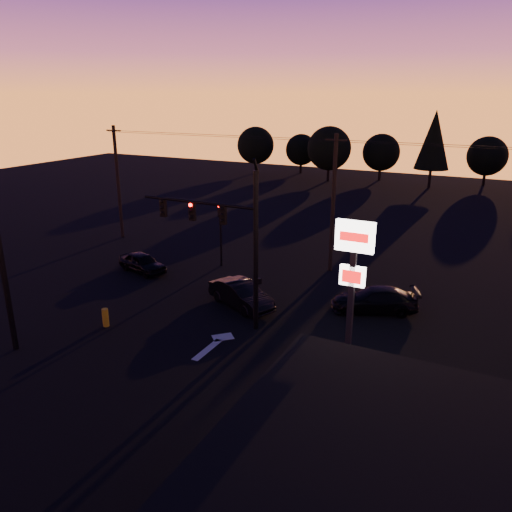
{
  "coord_description": "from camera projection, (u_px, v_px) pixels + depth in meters",
  "views": [
    {
      "loc": [
        11.91,
        -16.41,
        11.37
      ],
      "look_at": [
        1.0,
        5.0,
        3.5
      ],
      "focal_mm": 35.0,
      "sensor_mm": 36.0,
      "label": 1
    }
  ],
  "objects": [
    {
      "name": "ground",
      "position": [
        186.0,
        357.0,
        22.57
      ],
      "size": [
        120.0,
        120.0,
        0.0
      ],
      "primitive_type": "plane",
      "color": "black",
      "rests_on": "ground"
    },
    {
      "name": "lane_arrow",
      "position": [
        215.0,
        343.0,
        23.77
      ],
      "size": [
        1.2,
        3.1,
        0.01
      ],
      "color": "beige",
      "rests_on": "ground"
    },
    {
      "name": "traffic_signal_mast",
      "position": [
        227.0,
        231.0,
        24.46
      ],
      "size": [
        6.79,
        0.52,
        8.58
      ],
      "color": "black",
      "rests_on": "ground"
    },
    {
      "name": "secondary_signal",
      "position": [
        220.0,
        226.0,
        33.57
      ],
      "size": [
        0.3,
        0.31,
        4.35
      ],
      "color": "black",
      "rests_on": "ground"
    },
    {
      "name": "pylon_sign",
      "position": [
        353.0,
        268.0,
        19.29
      ],
      "size": [
        1.5,
        0.28,
        6.8
      ],
      "color": "black",
      "rests_on": "ground"
    },
    {
      "name": "utility_pole_0",
      "position": [
        118.0,
        182.0,
        39.9
      ],
      "size": [
        1.4,
        0.26,
        9.0
      ],
      "color": "black",
      "rests_on": "ground"
    },
    {
      "name": "utility_pole_1",
      "position": [
        333.0,
        203.0,
        32.14
      ],
      "size": [
        1.4,
        0.26,
        9.0
      ],
      "color": "black",
      "rests_on": "ground"
    },
    {
      "name": "power_wires",
      "position": [
        336.0,
        141.0,
        30.9
      ],
      "size": [
        36.0,
        1.22,
        0.07
      ],
      "color": "black",
      "rests_on": "ground"
    },
    {
      "name": "bollard",
      "position": [
        105.0,
        317.0,
        25.41
      ],
      "size": [
        0.32,
        0.32,
        0.96
      ],
      "primitive_type": "cylinder",
      "color": "gold",
      "rests_on": "ground"
    },
    {
      "name": "tree_0",
      "position": [
        256.0,
        145.0,
        73.14
      ],
      "size": [
        5.36,
        5.36,
        6.74
      ],
      "color": "black",
      "rests_on": "ground"
    },
    {
      "name": "tree_1",
      "position": [
        301.0,
        150.0,
        73.29
      ],
      "size": [
        4.54,
        4.54,
        5.71
      ],
      "color": "black",
      "rests_on": "ground"
    },
    {
      "name": "tree_2",
      "position": [
        329.0,
        148.0,
        66.17
      ],
      "size": [
        5.77,
        5.78,
        7.26
      ],
      "color": "black",
      "rests_on": "ground"
    },
    {
      "name": "tree_3",
      "position": [
        381.0,
        152.0,
        67.16
      ],
      "size": [
        4.95,
        4.95,
        6.22
      ],
      "color": "black",
      "rests_on": "ground"
    },
    {
      "name": "tree_4",
      "position": [
        434.0,
        140.0,
        60.92
      ],
      "size": [
        4.18,
        4.18,
        9.5
      ],
      "color": "black",
      "rests_on": "ground"
    },
    {
      "name": "tree_5",
      "position": [
        487.0,
        156.0,
        63.25
      ],
      "size": [
        4.95,
        4.95,
        6.22
      ],
      "color": "black",
      "rests_on": "ground"
    },
    {
      "name": "car_left",
      "position": [
        142.0,
        263.0,
        33.14
      ],
      "size": [
        3.98,
        2.35,
        1.27
      ],
      "primitive_type": "imported",
      "rotation": [
        0.0,
        0.0,
        1.33
      ],
      "color": "black",
      "rests_on": "ground"
    },
    {
      "name": "car_mid",
      "position": [
        241.0,
        294.0,
        27.72
      ],
      "size": [
        4.58,
        3.16,
        1.43
      ],
      "primitive_type": "imported",
      "rotation": [
        0.0,
        0.0,
        1.15
      ],
      "color": "black",
      "rests_on": "ground"
    },
    {
      "name": "car_right",
      "position": [
        374.0,
        300.0,
        27.1
      ],
      "size": [
        5.0,
        3.54,
        1.34
      ],
      "primitive_type": "imported",
      "rotation": [
        0.0,
        0.0,
        -1.17
      ],
      "color": "black",
      "rests_on": "ground"
    },
    {
      "name": "suv_parked",
      "position": [
        406.0,
        430.0,
        16.67
      ],
      "size": [
        2.77,
        4.91,
        1.29
      ],
      "primitive_type": "imported",
      "rotation": [
        0.0,
        0.0,
        -0.14
      ],
      "color": "black",
      "rests_on": "ground"
    }
  ]
}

